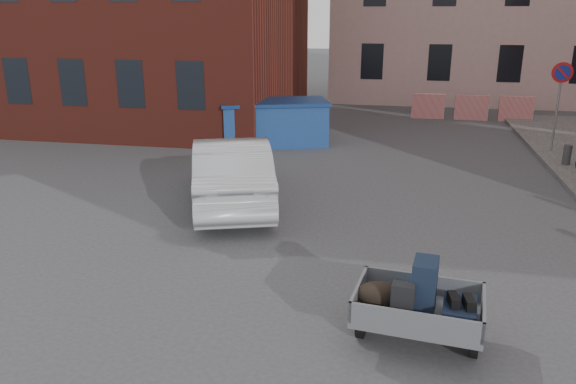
# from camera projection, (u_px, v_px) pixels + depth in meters

# --- Properties ---
(ground) EXTENTS (120.00, 120.00, 0.00)m
(ground) POSITION_uv_depth(u_px,v_px,m) (307.00, 270.00, 9.49)
(ground) COLOR #38383A
(ground) RESTS_ON ground
(far_building) EXTENTS (6.00, 6.00, 8.00)m
(far_building) POSITION_uv_depth(u_px,v_px,m) (30.00, 15.00, 32.54)
(far_building) COLOR maroon
(far_building) RESTS_ON ground
(no_parking_sign) EXTENTS (0.60, 0.09, 2.65)m
(no_parking_sign) POSITION_uv_depth(u_px,v_px,m) (560.00, 88.00, 16.61)
(no_parking_sign) COLOR gray
(no_parking_sign) RESTS_ON sidewalk
(barriers) EXTENTS (4.70, 0.18, 1.00)m
(barriers) POSITION_uv_depth(u_px,v_px,m) (471.00, 108.00, 22.55)
(barriers) COLOR red
(barriers) RESTS_ON ground
(trailer) EXTENTS (1.72, 1.89, 1.20)m
(trailer) POSITION_uv_depth(u_px,v_px,m) (418.00, 304.00, 7.16)
(trailer) COLOR black
(trailer) RESTS_ON ground
(dumpster) EXTENTS (3.81, 2.76, 1.44)m
(dumpster) POSITION_uv_depth(u_px,v_px,m) (274.00, 122.00, 18.35)
(dumpster) COLOR navy
(dumpster) RESTS_ON ground
(silver_car) EXTENTS (3.05, 4.93, 1.53)m
(silver_car) POSITION_uv_depth(u_px,v_px,m) (232.00, 171.00, 12.58)
(silver_car) COLOR #A9ABB0
(silver_car) RESTS_ON ground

